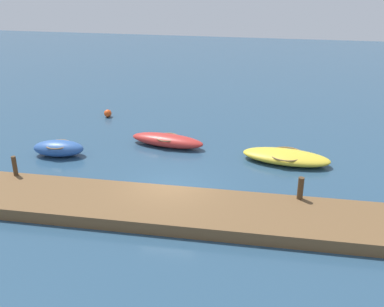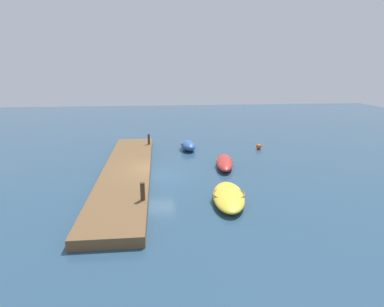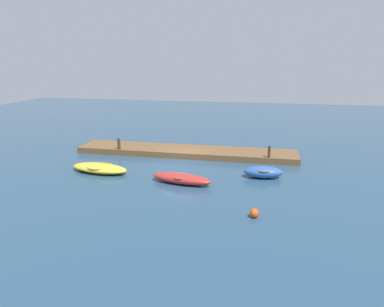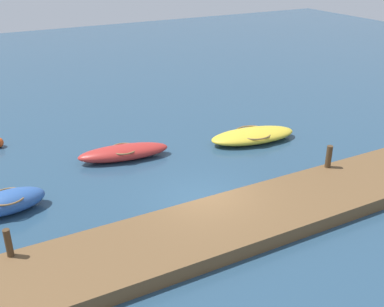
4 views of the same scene
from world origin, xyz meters
TOP-DOWN VIEW (x-y plane):
  - ground_plane at (0.00, 0.00)m, footprint 84.00×84.00m
  - dock_platform at (0.00, -2.05)m, footprint 19.17×3.23m
  - dinghy_blue at (-6.71, 2.87)m, footprint 2.79×1.50m
  - motorboat_yellow at (5.16, 4.07)m, footprint 4.68×2.38m
  - rowboat_red at (-1.33, 5.16)m, footprint 4.34×1.89m
  - mooring_post_west at (-7.14, -0.68)m, footprint 0.21×0.21m
  - mooring_post_mid_west at (5.65, -0.68)m, footprint 0.25×0.25m
  - marker_buoy at (-6.29, 9.36)m, footprint 0.49×0.49m

SIDE VIEW (x-z plane):
  - ground_plane at x=0.00m, z-range 0.00..0.00m
  - marker_buoy at x=-6.29m, z-range 0.00..0.49m
  - dock_platform at x=0.00m, z-range 0.00..0.52m
  - motorboat_yellow at x=5.16m, z-range 0.01..0.62m
  - rowboat_red at x=-1.33m, z-range 0.01..0.69m
  - dinghy_blue at x=-6.71m, z-range 0.01..0.85m
  - mooring_post_west at x=-7.14m, z-range 0.52..1.46m
  - mooring_post_mid_west at x=5.65m, z-range 0.52..1.49m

